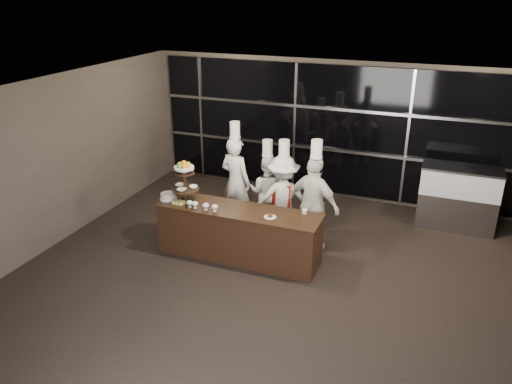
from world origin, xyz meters
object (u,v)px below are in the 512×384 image
at_px(display_stand, 185,178).
at_px(chef_c, 283,197).
at_px(buffet_counter, 239,233).
at_px(chef_d, 314,204).
at_px(display_case, 458,195).
at_px(chef_a, 236,181).
at_px(chef_b, 267,191).
at_px(layer_cake, 168,196).

xyz_separation_m(display_stand, chef_c, (1.45, 1.02, -0.53)).
relative_size(buffet_counter, chef_d, 1.39).
height_order(display_case, chef_d, chef_d).
height_order(chef_a, chef_c, chef_a).
bearing_deg(buffet_counter, chef_c, 65.95).
relative_size(display_stand, chef_a, 0.36).
distance_m(chef_a, chef_b, 0.64).
bearing_deg(chef_a, chef_d, -15.25).
bearing_deg(chef_b, chef_c, -33.88).
bearing_deg(chef_a, display_case, 19.44).
height_order(layer_cake, chef_d, chef_d).
bearing_deg(display_stand, buffet_counter, 0.01).
bearing_deg(display_case, chef_d, -141.37).
height_order(display_stand, chef_d, chef_d).
xyz_separation_m(display_case, chef_c, (-3.02, -1.62, 0.12)).
height_order(display_stand, chef_a, chef_a).
height_order(display_stand, chef_b, chef_b).
distance_m(display_stand, chef_d, 2.28).
bearing_deg(chef_d, display_stand, -160.45).
bearing_deg(buffet_counter, chef_d, 34.04).
distance_m(chef_a, chef_c, 1.05).
bearing_deg(buffet_counter, layer_cake, -177.84).
relative_size(display_stand, chef_c, 0.39).
bearing_deg(chef_c, chef_d, -22.39).
relative_size(chef_c, chef_d, 0.93).
xyz_separation_m(buffet_counter, chef_c, (0.45, 1.02, 0.34)).
xyz_separation_m(display_case, chef_b, (-3.43, -1.34, 0.07)).
relative_size(display_stand, chef_d, 0.36).
bearing_deg(layer_cake, chef_a, 59.15).
bearing_deg(chef_c, buffet_counter, -114.05).
relative_size(layer_cake, chef_c, 0.16).
height_order(buffet_counter, chef_d, chef_d).
xyz_separation_m(buffet_counter, chef_a, (-0.58, 1.21, 0.45)).
distance_m(layer_cake, display_case, 5.50).
bearing_deg(layer_cake, chef_c, 30.95).
relative_size(layer_cake, chef_a, 0.14).
bearing_deg(chef_c, display_case, 28.21).
bearing_deg(chef_c, chef_a, 169.56).
height_order(display_case, chef_b, chef_b).
relative_size(chef_a, chef_b, 1.17).
xyz_separation_m(chef_a, chef_d, (1.68, -0.46, -0.03)).
bearing_deg(display_case, chef_b, -158.65).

